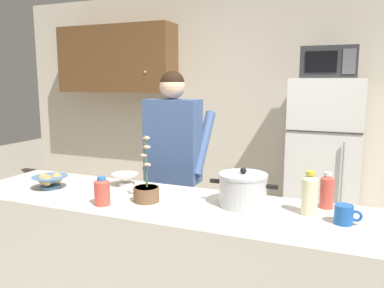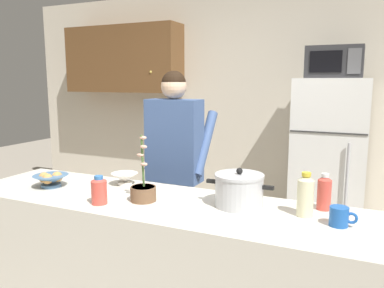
{
  "view_description": "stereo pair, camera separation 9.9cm",
  "coord_description": "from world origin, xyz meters",
  "px_view_note": "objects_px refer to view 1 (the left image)",
  "views": [
    {
      "loc": [
        1.02,
        -1.93,
        1.61
      ],
      "look_at": [
        0.0,
        0.55,
        1.17
      ],
      "focal_mm": 36.03,
      "sensor_mm": 36.0,
      "label": 1
    },
    {
      "loc": [
        1.11,
        -1.89,
        1.61
      ],
      "look_at": [
        0.0,
        0.55,
        1.17
      ],
      "focal_mm": 36.03,
      "sensor_mm": 36.0,
      "label": 2
    }
  ],
  "objects_px": {
    "cooking_pot": "(243,189)",
    "bottle_far_corner": "(102,191)",
    "refrigerator": "(324,165)",
    "bread_bowl": "(50,181)",
    "microwave": "(329,63)",
    "bottle_near_edge": "(327,191)",
    "potted_orchid": "(146,191)",
    "person_near_pot": "(173,152)",
    "bottle_mid_counter": "(310,194)",
    "coffee_mug": "(344,215)",
    "empty_bowl": "(125,179)"
  },
  "relations": [
    {
      "from": "refrigerator",
      "to": "person_near_pot",
      "type": "height_order",
      "value": "person_near_pot"
    },
    {
      "from": "microwave",
      "to": "bottle_near_edge",
      "type": "relative_size",
      "value": 2.39
    },
    {
      "from": "microwave",
      "to": "cooking_pot",
      "type": "xyz_separation_m",
      "value": [
        -0.33,
        -1.73,
        -0.76
      ]
    },
    {
      "from": "empty_bowl",
      "to": "potted_orchid",
      "type": "height_order",
      "value": "potted_orchid"
    },
    {
      "from": "coffee_mug",
      "to": "person_near_pot",
      "type": "bearing_deg",
      "value": 149.15
    },
    {
      "from": "microwave",
      "to": "bottle_far_corner",
      "type": "height_order",
      "value": "microwave"
    },
    {
      "from": "bottle_near_edge",
      "to": "bottle_far_corner",
      "type": "distance_m",
      "value": 1.25
    },
    {
      "from": "person_near_pot",
      "to": "coffee_mug",
      "type": "bearing_deg",
      "value": -30.85
    },
    {
      "from": "refrigerator",
      "to": "bread_bowl",
      "type": "height_order",
      "value": "refrigerator"
    },
    {
      "from": "cooking_pot",
      "to": "potted_orchid",
      "type": "height_order",
      "value": "potted_orchid"
    },
    {
      "from": "microwave",
      "to": "person_near_pot",
      "type": "distance_m",
      "value": 1.66
    },
    {
      "from": "empty_bowl",
      "to": "bottle_far_corner",
      "type": "relative_size",
      "value": 1.1
    },
    {
      "from": "bottle_mid_counter",
      "to": "bottle_far_corner",
      "type": "height_order",
      "value": "bottle_mid_counter"
    },
    {
      "from": "bottle_near_edge",
      "to": "potted_orchid",
      "type": "relative_size",
      "value": 0.52
    },
    {
      "from": "bread_bowl",
      "to": "potted_orchid",
      "type": "height_order",
      "value": "potted_orchid"
    },
    {
      "from": "microwave",
      "to": "bottle_near_edge",
      "type": "distance_m",
      "value": 1.77
    },
    {
      "from": "coffee_mug",
      "to": "bottle_far_corner",
      "type": "relative_size",
      "value": 0.8
    },
    {
      "from": "empty_bowl",
      "to": "bottle_near_edge",
      "type": "height_order",
      "value": "bottle_near_edge"
    },
    {
      "from": "microwave",
      "to": "empty_bowl",
      "type": "bearing_deg",
      "value": -125.7
    },
    {
      "from": "microwave",
      "to": "cooking_pot",
      "type": "height_order",
      "value": "microwave"
    },
    {
      "from": "refrigerator",
      "to": "coffee_mug",
      "type": "distance_m",
      "value": 1.86
    },
    {
      "from": "refrigerator",
      "to": "bottle_near_edge",
      "type": "height_order",
      "value": "refrigerator"
    },
    {
      "from": "bottle_near_edge",
      "to": "empty_bowl",
      "type": "bearing_deg",
      "value": -178.92
    },
    {
      "from": "refrigerator",
      "to": "person_near_pot",
      "type": "distance_m",
      "value": 1.54
    },
    {
      "from": "bottle_mid_counter",
      "to": "coffee_mug",
      "type": "bearing_deg",
      "value": -23.03
    },
    {
      "from": "coffee_mug",
      "to": "empty_bowl",
      "type": "distance_m",
      "value": 1.38
    },
    {
      "from": "person_near_pot",
      "to": "bottle_near_edge",
      "type": "height_order",
      "value": "person_near_pot"
    },
    {
      "from": "person_near_pot",
      "to": "bottle_near_edge",
      "type": "distance_m",
      "value": 1.3
    },
    {
      "from": "cooking_pot",
      "to": "bottle_far_corner",
      "type": "bearing_deg",
      "value": -158.41
    },
    {
      "from": "bottle_mid_counter",
      "to": "potted_orchid",
      "type": "distance_m",
      "value": 0.91
    },
    {
      "from": "potted_orchid",
      "to": "bottle_far_corner",
      "type": "bearing_deg",
      "value": -142.7
    },
    {
      "from": "bread_bowl",
      "to": "potted_orchid",
      "type": "xyz_separation_m",
      "value": [
        0.71,
        0.0,
        0.01
      ]
    },
    {
      "from": "cooking_pot",
      "to": "bread_bowl",
      "type": "bearing_deg",
      "value": -173.59
    },
    {
      "from": "bottle_mid_counter",
      "to": "bread_bowl",
      "type": "bearing_deg",
      "value": -175.46
    },
    {
      "from": "refrigerator",
      "to": "potted_orchid",
      "type": "bearing_deg",
      "value": -114.55
    },
    {
      "from": "coffee_mug",
      "to": "potted_orchid",
      "type": "xyz_separation_m",
      "value": [
        -1.07,
        -0.05,
        0.01
      ]
    },
    {
      "from": "potted_orchid",
      "to": "refrigerator",
      "type": "bearing_deg",
      "value": 65.45
    },
    {
      "from": "bread_bowl",
      "to": "bottle_mid_counter",
      "type": "bearing_deg",
      "value": 4.54
    },
    {
      "from": "microwave",
      "to": "bottle_near_edge",
      "type": "height_order",
      "value": "microwave"
    },
    {
      "from": "refrigerator",
      "to": "bread_bowl",
      "type": "xyz_separation_m",
      "value": [
        -1.57,
        -1.89,
        0.15
      ]
    },
    {
      "from": "bottle_mid_counter",
      "to": "bottle_near_edge",
      "type": "bearing_deg",
      "value": 61.86
    },
    {
      "from": "bread_bowl",
      "to": "empty_bowl",
      "type": "height_order",
      "value": "bread_bowl"
    },
    {
      "from": "microwave",
      "to": "potted_orchid",
      "type": "relative_size",
      "value": 1.24
    },
    {
      "from": "refrigerator",
      "to": "microwave",
      "type": "bearing_deg",
      "value": -89.93
    },
    {
      "from": "bread_bowl",
      "to": "coffee_mug",
      "type": "bearing_deg",
      "value": 1.73
    },
    {
      "from": "person_near_pot",
      "to": "bottle_near_edge",
      "type": "xyz_separation_m",
      "value": [
        1.18,
        -0.54,
        -0.04
      ]
    },
    {
      "from": "bottle_near_edge",
      "to": "bottle_mid_counter",
      "type": "distance_m",
      "value": 0.17
    },
    {
      "from": "bread_bowl",
      "to": "bottle_near_edge",
      "type": "relative_size",
      "value": 1.14
    },
    {
      "from": "refrigerator",
      "to": "microwave",
      "type": "distance_m",
      "value": 0.96
    },
    {
      "from": "coffee_mug",
      "to": "potted_orchid",
      "type": "distance_m",
      "value": 1.07
    }
  ]
}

